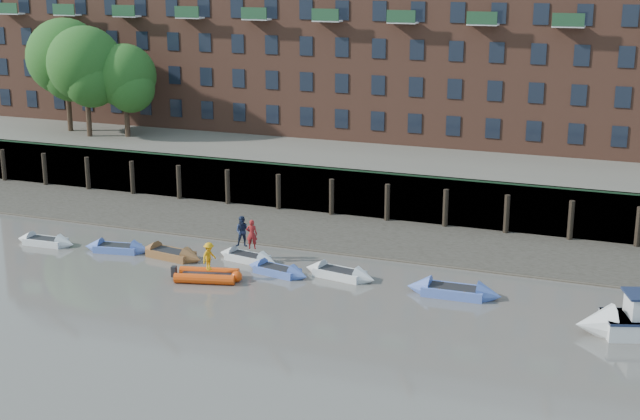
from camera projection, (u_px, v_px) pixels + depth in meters
The scene contains 19 objects.
ground at pixel (207, 338), 41.36m from camera, with size 220.00×220.00×0.00m, color #605A53.
foreshore at pixel (340, 233), 57.54m from camera, with size 110.00×8.00×0.50m, color #3D382F.
mud_band at pixel (321, 248), 54.48m from camera, with size 110.00×1.60×0.10m, color #4C4336.
river_wall at pixel (362, 194), 61.05m from camera, with size 110.00×1.23×3.30m.
bank_terrace at pixel (415, 156), 73.28m from camera, with size 110.00×28.00×3.20m, color #5E594D.
apartment_terrace at pixel (422, 16), 71.20m from camera, with size 80.60×15.56×20.98m.
tree_cluster at pixel (85, 64), 72.51m from camera, with size 11.76×7.74×9.40m.
rowboat_0 at pixel (45, 241), 55.16m from camera, with size 4.09×1.35×1.17m.
rowboat_1 at pixel (117, 248), 53.82m from camera, with size 4.31×1.90×1.21m.
rowboat_2 at pixel (171, 254), 52.68m from camera, with size 4.59×1.99×1.29m.
rowboat_3 at pixel (248, 258), 52.12m from camera, with size 4.14×1.83×1.16m.
rowboat_4 at pixel (277, 271), 49.88m from camera, with size 4.15×1.95×1.16m.
rowboat_5 at pixel (340, 274), 49.36m from camera, with size 4.53×2.00×1.27m.
rowboat_6 at pixel (454, 291), 46.59m from camera, with size 5.04×1.62×1.45m.
rib_tender at pixel (210, 276), 48.89m from camera, with size 3.76×2.49×0.63m.
motor_launch at pixel (636, 321), 41.57m from camera, with size 6.74×4.04×2.64m.
person_rower_a at pixel (252, 234), 51.67m from camera, with size 0.64×0.42×1.76m, color maroon.
person_rower_b at pixel (243, 232), 52.01m from camera, with size 0.90×0.70×1.85m, color #19233F.
person_rib_crew at pixel (209, 256), 48.63m from camera, with size 1.02×0.58×1.57m, color orange.
Camera 1 is at (18.78, -33.79, 16.72)m, focal length 50.00 mm.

